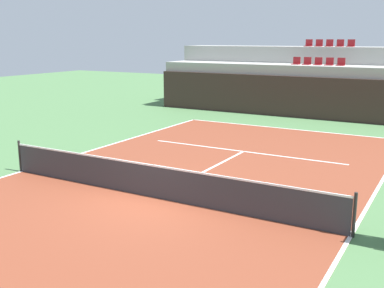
{
  "coord_description": "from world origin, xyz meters",
  "views": [
    {
      "loc": [
        7.22,
        -10.48,
        4.46
      ],
      "look_at": [
        0.12,
        2.0,
        1.2
      ],
      "focal_mm": 43.66,
      "sensor_mm": 36.0,
      "label": 1
    }
  ],
  "objects": [
    {
      "name": "stands_tier_upper",
      "position": [
        0.0,
        19.36,
        1.98
      ],
      "size": [
        19.39,
        2.4,
        3.96
      ],
      "primitive_type": "cube",
      "color": "#9E9E99",
      "rests_on": "ground_plane"
    },
    {
      "name": "centre_service_line",
      "position": [
        0.0,
        3.2,
        0.01
      ],
      "size": [
        0.1,
        6.4,
        0.0
      ],
      "primitive_type": "cube",
      "color": "white",
      "rests_on": "court_surface"
    },
    {
      "name": "court_surface",
      "position": [
        0.0,
        0.0,
        0.01
      ],
      "size": [
        11.0,
        24.0,
        0.01
      ],
      "primitive_type": "cube",
      "color": "brown",
      "rests_on": "ground_plane"
    },
    {
      "name": "ground_plane",
      "position": [
        0.0,
        0.0,
        0.0
      ],
      "size": [
        80.0,
        80.0,
        0.0
      ],
      "primitive_type": "plane",
      "color": "#477042"
    },
    {
      "name": "seating_row_lower",
      "position": [
        0.0,
        17.06,
        3.07
      ],
      "size": [
        3.04,
        0.44,
        0.44
      ],
      "color": "maroon",
      "rests_on": "stands_tier_lower"
    },
    {
      "name": "service_line_far",
      "position": [
        0.0,
        6.4,
        0.01
      ],
      "size": [
        8.26,
        0.1,
        0.0
      ],
      "primitive_type": "cube",
      "color": "white",
      "rests_on": "court_surface"
    },
    {
      "name": "seating_row_upper",
      "position": [
        0.0,
        19.46,
        4.08
      ],
      "size": [
        3.04,
        0.44,
        0.44
      ],
      "color": "maroon",
      "rests_on": "stands_tier_upper"
    },
    {
      "name": "back_wall",
      "position": [
        0.0,
        15.61,
        1.17
      ],
      "size": [
        19.39,
        0.3,
        2.35
      ],
      "primitive_type": "cube",
      "color": "#33231E",
      "rests_on": "ground_plane"
    },
    {
      "name": "sideline_right",
      "position": [
        5.45,
        0.0,
        0.01
      ],
      "size": [
        0.1,
        24.0,
        0.0
      ],
      "primitive_type": "cube",
      "color": "white",
      "rests_on": "court_surface"
    },
    {
      "name": "stands_tier_lower",
      "position": [
        0.0,
        16.96,
        1.47
      ],
      "size": [
        19.39,
        2.4,
        2.94
      ],
      "primitive_type": "cube",
      "color": "#9E9E99",
      "rests_on": "ground_plane"
    },
    {
      "name": "tennis_net",
      "position": [
        0.0,
        0.0,
        0.51
      ],
      "size": [
        11.08,
        0.08,
        1.07
      ],
      "color": "black",
      "rests_on": "court_surface"
    },
    {
      "name": "sideline_left",
      "position": [
        -5.45,
        0.0,
        0.01
      ],
      "size": [
        0.1,
        24.0,
        0.0
      ],
      "primitive_type": "cube",
      "color": "white",
      "rests_on": "court_surface"
    },
    {
      "name": "baseline_far",
      "position": [
        0.0,
        11.95,
        0.01
      ],
      "size": [
        11.0,
        0.1,
        0.0
      ],
      "primitive_type": "cube",
      "color": "white",
      "rests_on": "court_surface"
    }
  ]
}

